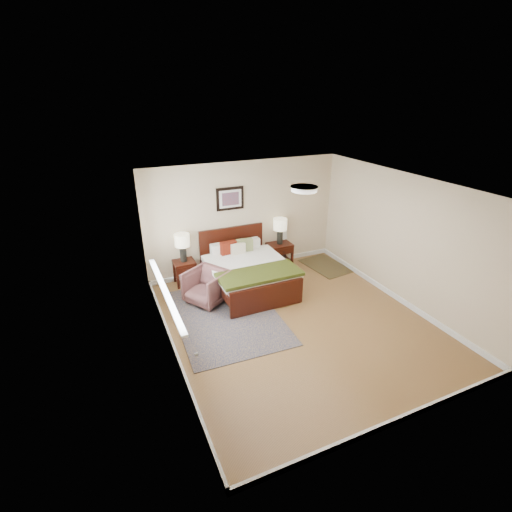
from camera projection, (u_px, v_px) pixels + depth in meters
name	position (u px, v px, depth m)	size (l,w,h in m)	color
floor	(297.00, 322.00, 6.76)	(5.00, 5.00, 0.00)	brown
back_wall	(244.00, 217.00, 8.33)	(4.50, 0.04, 2.50)	#C4B38E
front_wall	(412.00, 345.00, 4.16)	(4.50, 0.04, 2.50)	#C4B38E
left_wall	(166.00, 286.00, 5.41)	(0.04, 5.00, 2.50)	#C4B38E
right_wall	(403.00, 240.00, 7.07)	(0.04, 5.00, 2.50)	#C4B38E
ceiling	(304.00, 186.00, 5.73)	(4.50, 5.00, 0.02)	white
window	(160.00, 259.00, 5.96)	(0.11, 2.72, 1.32)	silver
door	(202.00, 371.00, 4.03)	(0.06, 1.00, 2.18)	silver
ceil_fixture	(304.00, 189.00, 5.74)	(0.44, 0.44, 0.08)	white
bed	(247.00, 267.00, 7.71)	(1.63, 1.96, 1.05)	#371108
wall_art	(230.00, 199.00, 7.99)	(0.62, 0.05, 0.50)	black
nightstand_left	(185.00, 267.00, 7.91)	(0.45, 0.40, 0.53)	#371108
nightstand_right	(280.00, 252.00, 8.79)	(0.56, 0.42, 0.56)	#371108
lamp_left	(182.00, 243.00, 7.71)	(0.32, 0.32, 0.61)	black
lamp_right	(280.00, 227.00, 8.54)	(0.32, 0.32, 0.61)	black
armchair	(207.00, 287.00, 7.27)	(0.72, 0.74, 0.67)	brown
rug_persian	(227.00, 316.00, 6.91)	(1.83, 2.59, 0.01)	#0B1439
rug_navy	(326.00, 266.00, 8.90)	(0.79, 1.18, 0.01)	black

